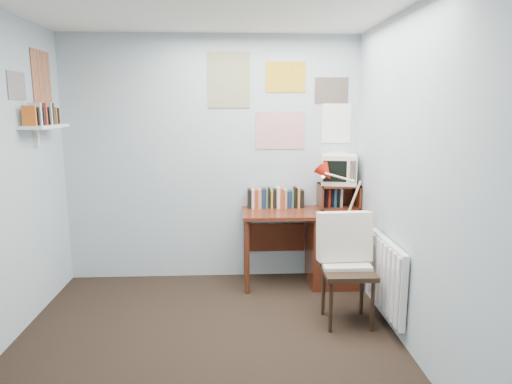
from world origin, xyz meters
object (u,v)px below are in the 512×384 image
at_px(tv_riser, 338,196).
at_px(wall_shelf, 45,126).
at_px(desk_chair, 348,272).
at_px(radiator, 386,276).
at_px(desk_lamp, 357,193).
at_px(crt_tv, 339,168).
at_px(desk, 328,245).

distance_m(tv_riser, wall_shelf, 2.83).
xyz_separation_m(desk_chair, radiator, (0.31, -0.03, -0.03)).
bearing_deg(tv_riser, desk_chair, -97.93).
relative_size(desk_lamp, radiator, 0.55).
height_order(crt_tv, wall_shelf, wall_shelf).
xyz_separation_m(desk_lamp, tv_riser, (-0.10, 0.33, -0.09)).
height_order(tv_riser, radiator, tv_riser).
bearing_deg(desk_lamp, crt_tv, 87.55).
bearing_deg(wall_shelf, desk_lamp, 3.28).
distance_m(desk, desk_lamp, 0.65).
height_order(desk_lamp, crt_tv, crt_tv).
relative_size(crt_tv, radiator, 0.43).
height_order(desk_lamp, radiator, desk_lamp).
bearing_deg(wall_shelf, desk, 8.40).
bearing_deg(radiator, crt_tv, 99.18).
relative_size(desk, desk_lamp, 2.73).
bearing_deg(tv_riser, desk_lamp, -73.22).
distance_m(desk, wall_shelf, 2.87).
xyz_separation_m(tv_riser, radiator, (0.17, -1.04, -0.47)).
xyz_separation_m(tv_riser, wall_shelf, (-2.69, -0.49, 0.74)).
bearing_deg(desk_chair, desk, 89.16).
xyz_separation_m(desk, wall_shelf, (-2.57, -0.38, 1.21)).
distance_m(tv_riser, crt_tv, 0.29).
bearing_deg(desk_chair, wall_shelf, 169.11).
bearing_deg(crt_tv, desk, -120.43).
bearing_deg(wall_shelf, crt_tv, 10.74).
distance_m(crt_tv, wall_shelf, 2.77).
bearing_deg(desk, desk_chair, -91.37).
height_order(desk_chair, desk_lamp, desk_lamp).
relative_size(desk, radiator, 1.50).
distance_m(crt_tv, radiator, 1.31).
distance_m(desk_chair, radiator, 0.31).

